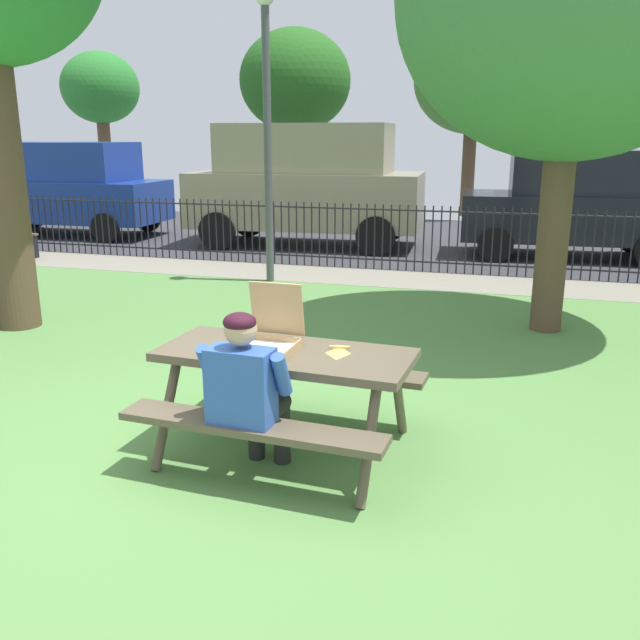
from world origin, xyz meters
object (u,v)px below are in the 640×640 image
Objects in this scene: far_tree_left at (100,90)px; far_tree_center at (473,80)px; pizza_box_open at (271,333)px; far_tree_midleft at (295,82)px; picnic_table_foreground at (285,374)px; pizza_slice_on_table at (338,351)px; lamp_post_walkway at (267,110)px; parked_car_center at (571,203)px; parked_car_far_left at (64,187)px; parked_car_left at (306,182)px; far_tree_midright at (623,40)px; adult_at_table at (248,389)px.

far_tree_center is (11.61, 0.00, 0.06)m from far_tree_left.
pizza_box_open is 0.09× the size of far_tree_midleft.
pizza_box_open is 19.43m from far_tree_left.
far_tree_midleft reaches higher than picnic_table_foreground.
lamp_post_walkway reaches higher than pizza_slice_on_table.
parked_car_far_left is at bearing -180.00° from parked_car_center.
parked_car_far_left is at bearing -180.00° from parked_car_left.
parked_car_far_left is at bearing -118.68° from far_tree_midleft.
far_tree_midright is at bearing 44.69° from parked_car_left.
far_tree_midleft is (-5.34, 15.51, 2.93)m from pizza_slice_on_table.
adult_at_table is 6.74m from lamp_post_walkway.
parked_car_far_left is at bearing -152.45° from far_tree_midright.
pizza_slice_on_table is 9.62m from parked_car_left.
far_tree_left reaches higher than picnic_table_foreground.
far_tree_midright is (3.92, 15.53, 3.69)m from pizza_box_open.
pizza_box_open is 9.49m from parked_car_center.
picnic_table_foreground is 16.65m from far_tree_midleft.
far_tree_center is at bearing 89.09° from pizza_box_open.
pizza_box_open reaches higher than adult_at_table.
far_tree_midleft is at bearing 180.00° from far_tree_midright.
parked_car_far_left is (-8.38, 9.68, 0.44)m from adult_at_table.
adult_at_table is 0.30× the size of parked_car_center.
picnic_table_foreground is 0.42m from pizza_slice_on_table.
far_tree_midleft is (3.50, 6.40, 2.61)m from parked_car_far_left.
pizza_slice_on_table is (0.50, 0.02, -0.10)m from pizza_box_open.
far_tree_midleft is at bearing 0.00° from far_tree_left.
parked_car_far_left is 1.16× the size of parked_car_center.
parked_car_left reaches higher than parked_car_far_left.
far_tree_midright is (8.76, -0.00, 0.86)m from far_tree_midleft.
pizza_slice_on_table is at bearing -71.52° from parked_car_left.
parked_car_far_left is 0.77× the size of far_tree_midright.
parked_car_left is at bearing 106.23° from picnic_table_foreground.
pizza_box_open is at bearing -105.84° from parked_car_center.
far_tree_midleft is at bearing 107.33° from pizza_box_open.
far_tree_midright is at bearing 77.55° from pizza_slice_on_table.
lamp_post_walkway is at bearing -142.39° from parked_car_center.
far_tree_midright reaches higher than parked_car_center.
parked_car_center is at bearing 75.21° from adult_at_table.
far_tree_left is at bearing -180.00° from far_tree_midleft.
parked_car_far_left is (-6.30, 3.58, -1.51)m from lamp_post_walkway.
far_tree_midleft is at bearing 105.66° from lamp_post_walkway.
pizza_slice_on_table is at bearing 2.67° from pizza_box_open.
parked_car_far_left is at bearing 130.90° from adult_at_table.
far_tree_center is at bearing 77.03° from lamp_post_walkway.
far_tree_midleft reaches higher than adult_at_table.
far_tree_left is at bearing -180.00° from far_tree_center.
parked_car_left is (-2.58, 9.68, 0.65)m from adult_at_table.
pizza_slice_on_table reaches higher than picnic_table_foreground.
far_tree_midright reaches higher than picnic_table_foreground.
pizza_box_open is at bearing -177.33° from pizza_slice_on_table.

